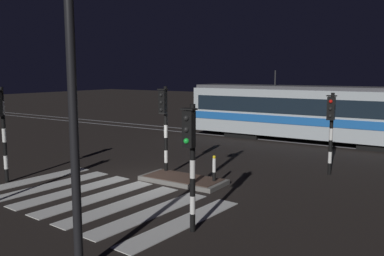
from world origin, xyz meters
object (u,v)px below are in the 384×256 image
(traffic_light_corner_near_left, at_px, (1,120))
(traffic_light_median_centre, at_px, (164,117))
(street_lamp_near_kerb, at_px, (60,57))
(tram, at_px, (309,112))
(traffic_light_corner_near_right, at_px, (191,149))
(traffic_light_corner_far_right, at_px, (331,121))
(bollard_island_edge, at_px, (214,170))

(traffic_light_corner_near_left, distance_m, traffic_light_median_centre, 5.93)
(street_lamp_near_kerb, xyz_separation_m, tram, (-0.86, 18.28, -2.58))
(traffic_light_corner_near_left, height_order, tram, tram)
(traffic_light_corner_near_left, bearing_deg, traffic_light_corner_near_right, -1.35)
(traffic_light_corner_far_right, relative_size, street_lamp_near_kerb, 0.48)
(traffic_light_corner_near_left, distance_m, bollard_island_edge, 7.91)
(traffic_light_corner_near_left, relative_size, bollard_island_edge, 3.17)
(tram, bearing_deg, traffic_light_median_centre, -102.51)
(traffic_light_corner_near_left, height_order, traffic_light_corner_far_right, traffic_light_corner_near_left)
(traffic_light_median_centre, height_order, tram, tram)
(traffic_light_corner_near_right, bearing_deg, traffic_light_corner_far_right, 79.80)
(traffic_light_corner_near_left, bearing_deg, traffic_light_median_centre, 43.29)
(traffic_light_corner_near_right, bearing_deg, bollard_island_edge, 112.04)
(traffic_light_corner_near_left, relative_size, traffic_light_corner_far_right, 1.08)
(traffic_light_corner_far_right, bearing_deg, tram, 112.78)
(traffic_light_median_centre, height_order, street_lamp_near_kerb, street_lamp_near_kerb)
(traffic_light_median_centre, xyz_separation_m, traffic_light_corner_far_right, (5.41, 3.59, -0.17))
(traffic_light_corner_near_left, relative_size, tram, 0.24)
(traffic_light_corner_near_right, relative_size, traffic_light_median_centre, 0.93)
(bollard_island_edge, bearing_deg, traffic_light_corner_near_right, -67.96)
(traffic_light_corner_far_right, relative_size, tram, 0.22)
(traffic_light_median_centre, relative_size, traffic_light_corner_far_right, 1.08)
(street_lamp_near_kerb, bearing_deg, traffic_light_corner_far_right, 78.98)
(tram, bearing_deg, traffic_light_corner_near_right, -83.90)
(traffic_light_corner_near_right, distance_m, traffic_light_corner_near_left, 8.32)
(traffic_light_median_centre, xyz_separation_m, bollard_island_edge, (2.36, -0.21, -1.75))
(traffic_light_median_centre, bearing_deg, tram, 77.49)
(traffic_light_corner_far_right, distance_m, bollard_island_edge, 5.12)
(traffic_light_corner_far_right, height_order, bollard_island_edge, traffic_light_corner_far_right)
(traffic_light_corner_near_left, distance_m, tram, 16.30)
(traffic_light_corner_near_right, xyz_separation_m, traffic_light_median_centre, (-4.00, 4.26, 0.16))
(bollard_island_edge, bearing_deg, traffic_light_median_centre, 174.92)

